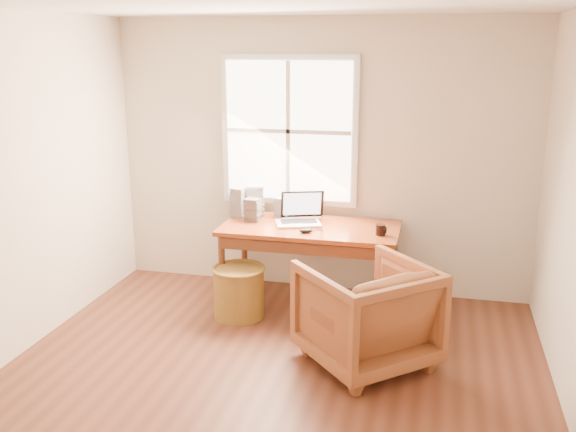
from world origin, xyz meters
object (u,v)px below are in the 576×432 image
(wicker_stool, at_px, (239,292))
(laptop, at_px, (298,208))
(cd_stack_a, at_px, (255,200))
(armchair, at_px, (367,314))
(desk, at_px, (310,228))
(coffee_mug, at_px, (381,230))

(wicker_stool, relative_size, laptop, 0.99)
(laptop, height_order, cd_stack_a, laptop)
(cd_stack_a, bearing_deg, armchair, -46.36)
(desk, xyz_separation_m, armchair, (0.64, -1.04, -0.33))
(laptop, bearing_deg, wicker_stool, -153.24)
(desk, distance_m, armchair, 1.27)
(desk, distance_m, cd_stack_a, 0.67)
(armchair, distance_m, laptop, 1.40)
(desk, relative_size, coffee_mug, 17.07)
(desk, height_order, coffee_mug, coffee_mug)
(armchair, xyz_separation_m, cd_stack_a, (-1.24, 1.30, 0.50))
(wicker_stool, relative_size, coffee_mug, 4.74)
(cd_stack_a, bearing_deg, laptop, -26.81)
(wicker_stool, xyz_separation_m, coffee_mug, (1.20, 0.30, 0.57))
(armchair, height_order, wicker_stool, armchair)
(wicker_stool, distance_m, laptop, 0.93)
(desk, xyz_separation_m, laptop, (-0.12, 0.02, 0.18))
(desk, bearing_deg, armchair, -58.29)
(laptop, distance_m, cd_stack_a, 0.53)
(desk, bearing_deg, coffee_mug, -12.04)
(coffee_mug, xyz_separation_m, cd_stack_a, (-1.24, 0.39, 0.10))
(desk, bearing_deg, wicker_stool, -141.67)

